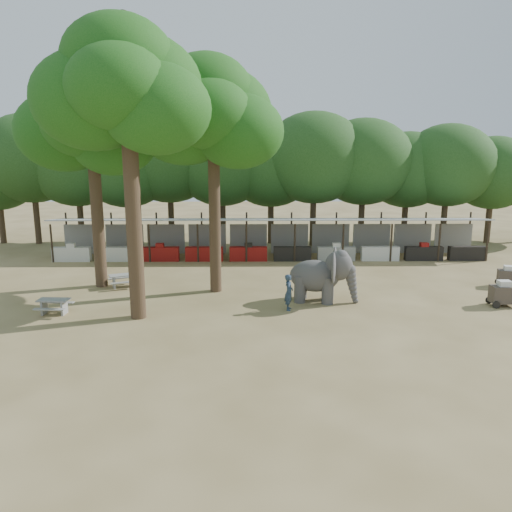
{
  "coord_description": "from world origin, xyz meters",
  "views": [
    {
      "loc": [
        -1.26,
        -18.13,
        6.95
      ],
      "look_at": [
        -1.0,
        5.0,
        2.0
      ],
      "focal_mm": 35.0,
      "sensor_mm": 36.0,
      "label": 1
    }
  ],
  "objects_px": {
    "elephant": "(323,275)",
    "picnic_table_far": "(123,279)",
    "cart_back": "(509,276)",
    "yard_tree_left": "(90,123)",
    "picnic_table_near": "(54,304)",
    "yard_tree_center": "(125,90)",
    "yard_tree_back": "(210,115)",
    "handler": "(289,292)",
    "cart_front": "(503,294)"
  },
  "relations": [
    {
      "from": "elephant",
      "to": "picnic_table_far",
      "type": "relative_size",
      "value": 1.95
    },
    {
      "from": "cart_back",
      "to": "elephant",
      "type": "bearing_deg",
      "value": -150.5
    },
    {
      "from": "yard_tree_left",
      "to": "picnic_table_near",
      "type": "distance_m",
      "value": 9.11
    },
    {
      "from": "yard_tree_center",
      "to": "yard_tree_back",
      "type": "xyz_separation_m",
      "value": [
        3.0,
        4.0,
        -0.67
      ]
    },
    {
      "from": "yard_tree_left",
      "to": "yard_tree_center",
      "type": "height_order",
      "value": "yard_tree_center"
    },
    {
      "from": "yard_tree_center",
      "to": "handler",
      "type": "xyz_separation_m",
      "value": [
        6.56,
        0.76,
        -8.4
      ]
    },
    {
      "from": "handler",
      "to": "picnic_table_near",
      "type": "height_order",
      "value": "handler"
    },
    {
      "from": "picnic_table_near",
      "to": "cart_back",
      "type": "height_order",
      "value": "cart_back"
    },
    {
      "from": "cart_back",
      "to": "yard_tree_center",
      "type": "bearing_deg",
      "value": -150.51
    },
    {
      "from": "picnic_table_far",
      "to": "cart_front",
      "type": "xyz_separation_m",
      "value": [
        17.99,
        -3.35,
        0.14
      ]
    },
    {
      "from": "yard_tree_back",
      "to": "elephant",
      "type": "xyz_separation_m",
      "value": [
        5.22,
        -1.99,
        -7.3
      ]
    },
    {
      "from": "yard_tree_center",
      "to": "yard_tree_left",
      "type": "bearing_deg",
      "value": 120.96
    },
    {
      "from": "cart_front",
      "to": "handler",
      "type": "bearing_deg",
      "value": -176.27
    },
    {
      "from": "handler",
      "to": "cart_front",
      "type": "bearing_deg",
      "value": -81.72
    },
    {
      "from": "picnic_table_far",
      "to": "handler",
      "type": "bearing_deg",
      "value": -47.0
    },
    {
      "from": "yard_tree_back",
      "to": "cart_front",
      "type": "height_order",
      "value": "yard_tree_back"
    },
    {
      "from": "yard_tree_left",
      "to": "elephant",
      "type": "distance_m",
      "value": 13.54
    },
    {
      "from": "yard_tree_center",
      "to": "yard_tree_back",
      "type": "relative_size",
      "value": 1.06
    },
    {
      "from": "yard_tree_back",
      "to": "cart_back",
      "type": "relative_size",
      "value": 8.88
    },
    {
      "from": "yard_tree_back",
      "to": "picnic_table_far",
      "type": "height_order",
      "value": "yard_tree_back"
    },
    {
      "from": "elephant",
      "to": "cart_back",
      "type": "xyz_separation_m",
      "value": [
        9.97,
        2.44,
        -0.7
      ]
    },
    {
      "from": "yard_tree_back",
      "to": "elephant",
      "type": "height_order",
      "value": "yard_tree_back"
    },
    {
      "from": "yard_tree_back",
      "to": "cart_back",
      "type": "xyz_separation_m",
      "value": [
        15.19,
        0.46,
        -8.0
      ]
    },
    {
      "from": "picnic_table_far",
      "to": "yard_tree_back",
      "type": "bearing_deg",
      "value": -29.01
    },
    {
      "from": "yard_tree_left",
      "to": "handler",
      "type": "distance_m",
      "value": 12.81
    },
    {
      "from": "picnic_table_far",
      "to": "cart_front",
      "type": "distance_m",
      "value": 18.3
    },
    {
      "from": "cart_back",
      "to": "handler",
      "type": "bearing_deg",
      "value": -146.65
    },
    {
      "from": "picnic_table_far",
      "to": "elephant",
      "type": "bearing_deg",
      "value": -36.69
    },
    {
      "from": "cart_back",
      "to": "yard_tree_back",
      "type": "bearing_deg",
      "value": -162.56
    },
    {
      "from": "elephant",
      "to": "picnic_table_near",
      "type": "bearing_deg",
      "value": -160.28
    },
    {
      "from": "handler",
      "to": "cart_front",
      "type": "relative_size",
      "value": 1.31
    },
    {
      "from": "yard_tree_back",
      "to": "picnic_table_near",
      "type": "height_order",
      "value": "yard_tree_back"
    },
    {
      "from": "yard_tree_back",
      "to": "handler",
      "type": "height_order",
      "value": "yard_tree_back"
    },
    {
      "from": "yard_tree_left",
      "to": "handler",
      "type": "bearing_deg",
      "value": -23.93
    },
    {
      "from": "yard_tree_left",
      "to": "yard_tree_back",
      "type": "distance_m",
      "value": 6.09
    },
    {
      "from": "picnic_table_near",
      "to": "elephant",
      "type": "bearing_deg",
      "value": 11.75
    },
    {
      "from": "yard_tree_back",
      "to": "elephant",
      "type": "bearing_deg",
      "value": -20.85
    },
    {
      "from": "yard_tree_left",
      "to": "yard_tree_back",
      "type": "xyz_separation_m",
      "value": [
        6.0,
        -1.0,
        0.34
      ]
    },
    {
      "from": "yard_tree_left",
      "to": "picnic_table_near",
      "type": "bearing_deg",
      "value": -97.07
    },
    {
      "from": "cart_front",
      "to": "cart_back",
      "type": "height_order",
      "value": "cart_front"
    },
    {
      "from": "yard_tree_left",
      "to": "picnic_table_near",
      "type": "xyz_separation_m",
      "value": [
        -0.58,
        -4.72,
        -7.77
      ]
    },
    {
      "from": "yard_tree_left",
      "to": "yard_tree_back",
      "type": "bearing_deg",
      "value": -9.46
    },
    {
      "from": "picnic_table_near",
      "to": "picnic_table_far",
      "type": "bearing_deg",
      "value": 69.54
    },
    {
      "from": "yard_tree_center",
      "to": "yard_tree_back",
      "type": "bearing_deg",
      "value": 53.14
    },
    {
      "from": "yard_tree_left",
      "to": "yard_tree_center",
      "type": "bearing_deg",
      "value": -59.04
    },
    {
      "from": "elephant",
      "to": "picnic_table_far",
      "type": "height_order",
      "value": "elephant"
    },
    {
      "from": "cart_front",
      "to": "cart_back",
      "type": "distance_m",
      "value": 3.77
    },
    {
      "from": "handler",
      "to": "cart_back",
      "type": "height_order",
      "value": "handler"
    },
    {
      "from": "picnic_table_near",
      "to": "handler",
      "type": "bearing_deg",
      "value": 6.11
    },
    {
      "from": "handler",
      "to": "cart_front",
      "type": "xyz_separation_m",
      "value": [
        9.74,
        0.44,
        -0.22
      ]
    }
  ]
}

